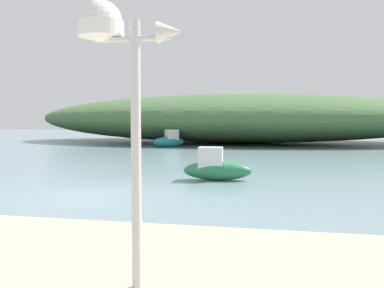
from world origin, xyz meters
name	(u,v)px	position (x,y,z in m)	size (l,w,h in m)	color
ground_plane	(95,195)	(0.00, 0.00, 0.00)	(120.00, 120.00, 0.00)	gray
distant_hill	(236,118)	(1.41, 26.88, 2.17)	(37.19, 15.50, 4.35)	#476B3D
mast_structure	(114,50)	(3.28, -6.50, 3.05)	(1.25, 0.54, 3.44)	silver
motorboat_centre_water	(216,168)	(3.01, 3.64, 0.45)	(2.50, 0.90, 1.19)	#287A4C
motorboat_near_shore	(169,140)	(-2.94, 19.67, 0.52)	(2.62, 2.24, 1.35)	teal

